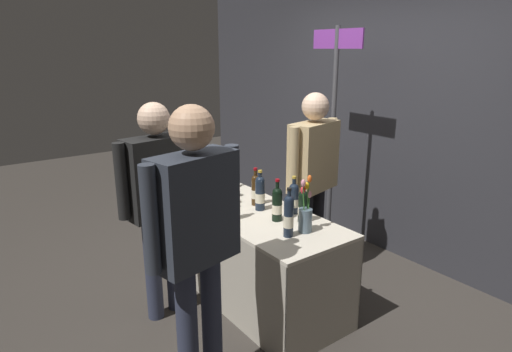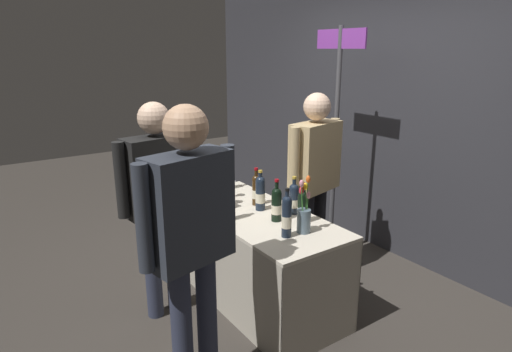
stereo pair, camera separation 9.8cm
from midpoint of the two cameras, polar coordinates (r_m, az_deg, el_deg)
name	(u,v)px [view 2 (the right image)]	position (r m, az deg, el deg)	size (l,w,h in m)	color
ground_plane	(256,298)	(3.72, 0.78, -15.68)	(12.00, 12.00, 0.00)	#38332D
back_partition	(401,107)	(4.36, 19.12, 8.51)	(6.18, 0.12, 2.89)	#2D2D33
tasting_table	(256,241)	(3.48, 0.82, -8.47)	(1.57, 0.69, 0.75)	beige
featured_wine_bottle	(294,198)	(3.36, 5.82, -2.90)	(0.08, 0.08, 0.30)	#192333
display_bottle_0	(225,174)	(3.92, -3.31, 0.20)	(0.08, 0.08, 0.32)	black
display_bottle_1	(276,204)	(3.20, 3.58, -3.66)	(0.08, 0.08, 0.32)	black
display_bottle_2	(256,189)	(3.52, 0.82, -1.76)	(0.07, 0.07, 0.31)	#38230F
display_bottle_3	(260,193)	(3.41, 1.39, -2.20)	(0.08, 0.08, 0.32)	#192333
display_bottle_4	(302,206)	(3.19, 6.99, -3.94)	(0.07, 0.07, 0.30)	black
display_bottle_5	(287,216)	(2.93, 5.00, -5.24)	(0.07, 0.07, 0.35)	#192333
display_bottle_6	(209,187)	(3.56, -5.37, -1.44)	(0.08, 0.08, 0.34)	#38230F
display_bottle_7	(230,203)	(3.22, -2.53, -3.62)	(0.07, 0.07, 0.29)	black
wine_glass_near_vendor	(231,186)	(3.71, -2.50, -1.26)	(0.07, 0.07, 0.14)	silver
flower_vase	(304,216)	(3.02, 7.23, -5.18)	(0.10, 0.11, 0.41)	slate
vendor_presenter	(315,170)	(3.70, 8.45, 0.75)	(0.31, 0.63, 1.64)	black
taster_foreground_right	(190,229)	(2.38, -7.43, -6.91)	(0.30, 0.63, 1.71)	#2D3347
taster_foreground_left	(158,191)	(3.21, -11.82, -2.00)	(0.27, 0.63, 1.63)	#2D3347
booth_signpost	(336,121)	(4.07, 11.19, 7.13)	(0.58, 0.04, 2.17)	#47474C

